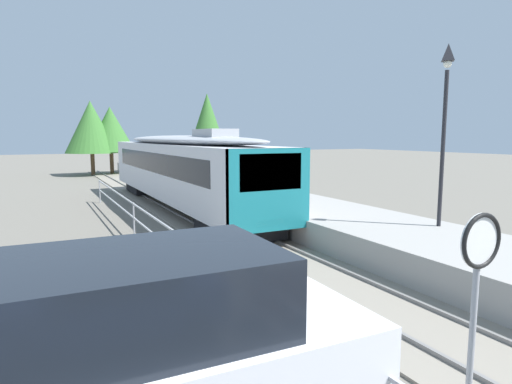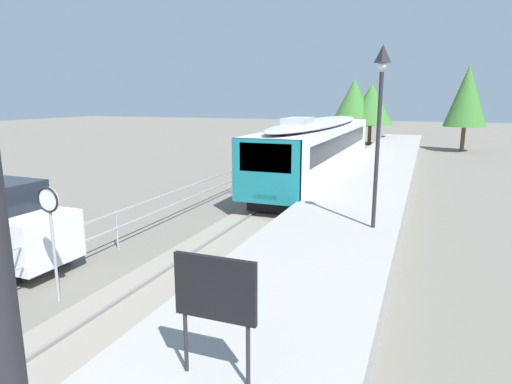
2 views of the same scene
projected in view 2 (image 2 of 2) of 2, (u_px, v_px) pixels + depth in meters
name	position (u px, v px, depth m)	size (l,w,h in m)	color
ground_plane	(245.00, 190.00, 23.23)	(160.00, 160.00, 0.00)	#6B665B
track_rails	(300.00, 194.00, 22.16)	(3.20, 60.00, 0.14)	gray
commuter_train	(319.00, 145.00, 25.20)	(2.82, 18.24, 3.74)	silver
station_platform	(366.00, 191.00, 20.92)	(3.90, 60.00, 0.90)	#999691
platform_lamp_mid_platform	(380.00, 103.00, 12.64)	(0.34, 0.34, 5.35)	#232328
platform_notice_board	(215.00, 293.00, 5.91)	(1.20, 0.08, 1.80)	#232328
speed_limit_sign	(50.00, 216.00, 10.07)	(0.61, 0.10, 2.81)	#9EA0A5
carpark_fence	(116.00, 221.00, 14.03)	(0.06, 36.06, 1.25)	#9EA0A5
tree_behind_carpark	(354.00, 102.00, 45.35)	(4.71, 4.71, 6.81)	brown
tree_behind_station_far	(371.00, 104.00, 45.02)	(4.48, 4.48, 6.34)	brown
tree_distant_left	(467.00, 96.00, 39.28)	(3.67, 3.67, 7.72)	brown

